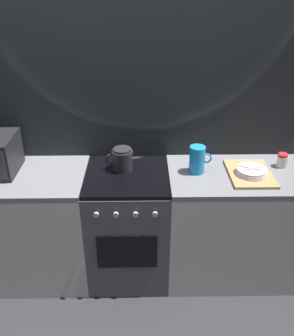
{
  "coord_description": "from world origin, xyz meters",
  "views": [
    {
      "loc": [
        0.11,
        -2.29,
        2.21
      ],
      "look_at": [
        0.14,
        0.0,
        0.95
      ],
      "focal_mm": 39.8,
      "sensor_mm": 36.0,
      "label": 1
    }
  ],
  "objects_px": {
    "stove_unit": "(128,225)",
    "pitcher": "(197,160)",
    "kettle": "(123,159)",
    "spice_jar": "(282,160)",
    "dish_pile": "(251,172)"
  },
  "relations": [
    {
      "from": "stove_unit",
      "to": "pitcher",
      "type": "bearing_deg",
      "value": 3.23
    },
    {
      "from": "stove_unit",
      "to": "spice_jar",
      "type": "height_order",
      "value": "spice_jar"
    },
    {
      "from": "pitcher",
      "to": "dish_pile",
      "type": "height_order",
      "value": "pitcher"
    },
    {
      "from": "kettle",
      "to": "spice_jar",
      "type": "bearing_deg",
      "value": 1.17
    },
    {
      "from": "stove_unit",
      "to": "kettle",
      "type": "bearing_deg",
      "value": 111.49
    },
    {
      "from": "kettle",
      "to": "spice_jar",
      "type": "xyz_separation_m",
      "value": [
        1.16,
        0.02,
        -0.03
      ]
    },
    {
      "from": "kettle",
      "to": "pitcher",
      "type": "bearing_deg",
      "value": -5.26
    },
    {
      "from": "stove_unit",
      "to": "pitcher",
      "type": "distance_m",
      "value": 0.74
    },
    {
      "from": "dish_pile",
      "to": "spice_jar",
      "type": "distance_m",
      "value": 0.29
    },
    {
      "from": "pitcher",
      "to": "spice_jar",
      "type": "distance_m",
      "value": 0.64
    },
    {
      "from": "dish_pile",
      "to": "stove_unit",
      "type": "bearing_deg",
      "value": 178.21
    },
    {
      "from": "spice_jar",
      "to": "stove_unit",
      "type": "bearing_deg",
      "value": -174.93
    },
    {
      "from": "stove_unit",
      "to": "kettle",
      "type": "xyz_separation_m",
      "value": [
        -0.03,
        0.08,
        0.53
      ]
    },
    {
      "from": "pitcher",
      "to": "dish_pile",
      "type": "bearing_deg",
      "value": -8.41
    },
    {
      "from": "kettle",
      "to": "dish_pile",
      "type": "distance_m",
      "value": 0.91
    }
  ]
}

